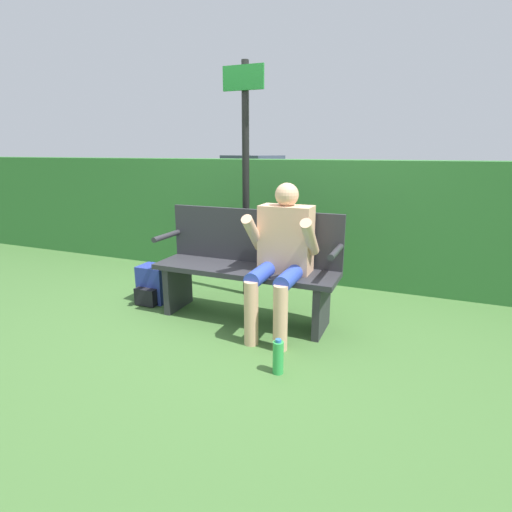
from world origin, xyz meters
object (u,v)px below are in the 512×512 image
object	(u,v)px
signpost	(245,169)
person_seated	(282,251)
parked_car	(252,172)
water_bottle	(278,357)
backpack	(154,285)
park_bench	(248,265)

from	to	relation	value
signpost	person_seated	bearing A→B (deg)	-47.48
signpost	parked_car	distance (m)	12.39
person_seated	water_bottle	size ratio (longest dim) A/B	4.87
person_seated	backpack	bearing A→B (deg)	175.04
water_bottle	signpost	size ratio (longest dim) A/B	0.11
park_bench	parked_car	distance (m)	12.96
signpost	parked_car	size ratio (longest dim) A/B	0.47
parked_car	water_bottle	bearing A→B (deg)	-44.45
backpack	parked_car	world-z (taller)	parked_car
person_seated	parked_car	size ratio (longest dim) A/B	0.25
person_seated	backpack	xyz separation A→B (m)	(-1.38, 0.12, -0.51)
person_seated	backpack	world-z (taller)	person_seated
park_bench	signpost	distance (m)	0.99
person_seated	park_bench	bearing A→B (deg)	159.79
park_bench	backpack	bearing A→B (deg)	-179.28
person_seated	parked_car	world-z (taller)	parked_car
backpack	parked_car	bearing A→B (deg)	108.44
water_bottle	parked_car	size ratio (longest dim) A/B	0.05
water_bottle	parked_car	world-z (taller)	parked_car
park_bench	water_bottle	size ratio (longest dim) A/B	6.50
water_bottle	parked_car	xyz separation A→B (m)	(-5.58, 12.76, 0.51)
park_bench	person_seated	distance (m)	0.43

